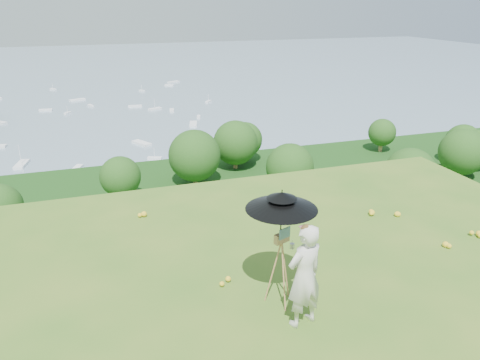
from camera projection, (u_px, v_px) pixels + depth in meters
name	position (u px, v px, depth m)	size (l,w,h in m)	color
ground	(333.00, 348.00, 6.75)	(14.00, 14.00, 0.00)	#407321
forest_slope	(147.00, 349.00, 48.21)	(140.00, 56.00, 22.00)	#143B10
shoreline_tier	(120.00, 236.00, 86.17)	(170.00, 28.00, 8.00)	gray
bay_water	(92.00, 83.00, 231.65)	(700.00, 700.00, 0.00)	#6D8F9C
slope_trees	(136.00, 228.00, 43.16)	(110.00, 50.00, 6.00)	#1A4B16
harbor_town	(117.00, 204.00, 83.83)	(110.00, 22.00, 5.00)	silver
moored_boats	(60.00, 121.00, 157.88)	(140.00, 140.00, 0.70)	white
wildflowers	(326.00, 334.00, 6.95)	(10.00, 10.50, 0.12)	yellow
painter	(304.00, 276.00, 6.98)	(0.62, 0.41, 1.70)	beige
field_easel	(281.00, 266.00, 7.53)	(0.53, 0.53, 1.40)	#AB6C48
sun_umbrella	(281.00, 216.00, 7.23)	(1.12, 1.12, 0.86)	black
painter_cap	(307.00, 228.00, 6.69)	(0.19, 0.22, 0.10)	#D67588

